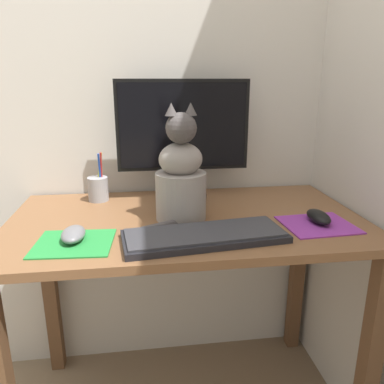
# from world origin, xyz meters

# --- Properties ---
(wall_back) EXTENTS (7.00, 0.04, 2.50)m
(wall_back) POSITION_xyz_m (0.00, 0.34, 1.25)
(wall_back) COLOR beige
(wall_back) RESTS_ON ground_plane
(wall_side_right) EXTENTS (0.04, 7.00, 2.50)m
(wall_side_right) POSITION_xyz_m (0.58, 0.00, 1.25)
(wall_side_right) COLOR beige
(wall_side_right) RESTS_ON ground_plane
(desk) EXTENTS (1.11, 0.62, 0.74)m
(desk) POSITION_xyz_m (0.00, 0.00, 0.62)
(desk) COLOR brown
(desk) RESTS_ON ground_plane
(monitor) EXTENTS (0.47, 0.17, 0.42)m
(monitor) POSITION_xyz_m (0.02, 0.21, 0.98)
(monitor) COLOR black
(monitor) RESTS_ON desk
(keyboard) EXTENTS (0.46, 0.21, 0.02)m
(keyboard) POSITION_xyz_m (0.03, -0.18, 0.76)
(keyboard) COLOR black
(keyboard) RESTS_ON desk
(mousepad_left) EXTENTS (0.21, 0.19, 0.00)m
(mousepad_left) POSITION_xyz_m (-0.32, -0.16, 0.75)
(mousepad_left) COLOR #238438
(mousepad_left) RESTS_ON desk
(mousepad_right) EXTENTS (0.21, 0.19, 0.00)m
(mousepad_right) POSITION_xyz_m (0.38, -0.12, 0.75)
(mousepad_right) COLOR purple
(mousepad_right) RESTS_ON desk
(computer_mouse_left) EXTENTS (0.06, 0.11, 0.03)m
(computer_mouse_left) POSITION_xyz_m (-0.32, -0.14, 0.76)
(computer_mouse_left) COLOR slate
(computer_mouse_left) RESTS_ON mousepad_left
(computer_mouse_right) EXTENTS (0.06, 0.11, 0.03)m
(computer_mouse_right) POSITION_xyz_m (0.39, -0.11, 0.76)
(computer_mouse_right) COLOR black
(computer_mouse_right) RESTS_ON mousepad_right
(cat) EXTENTS (0.21, 0.21, 0.35)m
(cat) POSITION_xyz_m (-0.02, -0.01, 0.88)
(cat) COLOR gray
(cat) RESTS_ON desk
(pen_cup) EXTENTS (0.07, 0.07, 0.17)m
(pen_cup) POSITION_xyz_m (-0.29, 0.21, 0.79)
(pen_cup) COLOR #99999E
(pen_cup) RESTS_ON desk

